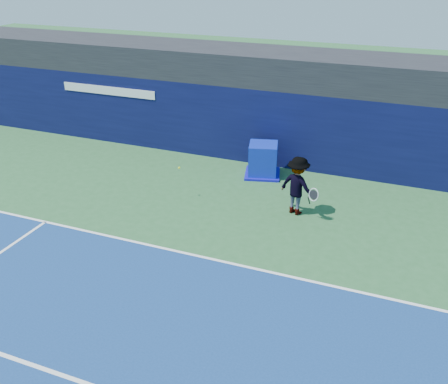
# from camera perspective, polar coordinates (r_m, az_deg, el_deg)

# --- Properties ---
(ground) EXTENTS (80.00, 80.00, 0.00)m
(ground) POSITION_cam_1_polar(r_m,az_deg,el_deg) (12.17, -10.33, -14.18)
(ground) COLOR #295B2F
(ground) RESTS_ON ground
(baseline) EXTENTS (24.00, 0.10, 0.01)m
(baseline) POSITION_cam_1_polar(r_m,az_deg,el_deg) (14.26, -4.09, -7.06)
(baseline) COLOR white
(baseline) RESTS_ON ground
(service_line) EXTENTS (24.00, 0.10, 0.01)m
(service_line) POSITION_cam_1_polar(r_m,az_deg,el_deg) (11.01, -16.02, -20.13)
(service_line) COLOR white
(service_line) RESTS_ON ground
(stadium_band) EXTENTS (36.00, 3.00, 1.20)m
(stadium_band) POSITION_cam_1_polar(r_m,az_deg,el_deg) (20.36, 6.17, 14.03)
(stadium_band) COLOR black
(stadium_band) RESTS_ON back_wall_assembly
(back_wall_assembly) EXTENTS (36.00, 1.03, 3.00)m
(back_wall_assembly) POSITION_cam_1_polar(r_m,az_deg,el_deg) (19.98, 5.07, 7.60)
(back_wall_assembly) COLOR #090C33
(back_wall_assembly) RESTS_ON ground
(equipment_cart) EXTENTS (1.59, 1.59, 1.25)m
(equipment_cart) POSITION_cam_1_polar(r_m,az_deg,el_deg) (18.93, 4.47, 3.56)
(equipment_cart) COLOR #0B1DA0
(equipment_cart) RESTS_ON ground
(tennis_player) EXTENTS (1.48, 1.11, 1.95)m
(tennis_player) POSITION_cam_1_polar(r_m,az_deg,el_deg) (16.09, 8.41, 0.71)
(tennis_player) COLOR silver
(tennis_player) RESTS_ON ground
(tennis_ball) EXTENTS (0.08, 0.08, 0.08)m
(tennis_ball) POSITION_cam_1_polar(r_m,az_deg,el_deg) (16.98, -5.15, 2.77)
(tennis_ball) COLOR yellow
(tennis_ball) RESTS_ON ground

